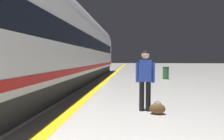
# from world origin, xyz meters

# --- Properties ---
(safety_line_strip) EXTENTS (0.36, 80.00, 0.01)m
(safety_line_strip) POSITION_xyz_m (-1.11, 10.00, 0.00)
(safety_line_strip) COLOR yellow
(safety_line_strip) RESTS_ON ground
(tactile_edge_band) EXTENTS (0.65, 80.00, 0.01)m
(tactile_edge_band) POSITION_xyz_m (-1.45, 10.00, 0.00)
(tactile_edge_band) COLOR slate
(tactile_edge_band) RESTS_ON ground
(high_speed_train) EXTENTS (2.94, 27.87, 4.97)m
(high_speed_train) POSITION_xyz_m (-3.24, 8.94, 2.50)
(high_speed_train) COLOR #38383D
(high_speed_train) RESTS_ON ground
(passenger_near) EXTENTS (0.55, 0.23, 1.76)m
(passenger_near) POSITION_xyz_m (1.06, 5.33, 1.02)
(passenger_near) COLOR black
(passenger_near) RESTS_ON ground
(duffel_bag_near) EXTENTS (0.44, 0.26, 0.36)m
(duffel_bag_near) POSITION_xyz_m (1.38, 5.05, 0.15)
(duffel_bag_near) COLOR brown
(duffel_bag_near) RESTS_ON ground
(waste_bin) EXTENTS (0.46, 0.46, 0.91)m
(waste_bin) POSITION_xyz_m (3.19, 13.82, 0.46)
(waste_bin) COLOR #2D6638
(waste_bin) RESTS_ON ground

